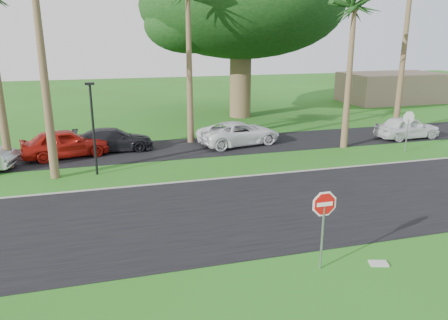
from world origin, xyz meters
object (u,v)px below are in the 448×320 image
object	(u,v)px
car_minivan	(239,133)
stop_sign_far	(408,123)
car_pickup	(407,128)
car_red	(65,143)
car_dark	(113,140)
stop_sign_near	(324,214)

from	to	relation	value
car_minivan	stop_sign_far	bearing A→B (deg)	-127.31
stop_sign_far	car_pickup	bearing A→B (deg)	-128.69
car_red	car_dark	xyz separation A→B (m)	(2.71, 0.74, -0.14)
stop_sign_near	car_red	bearing A→B (deg)	118.13
car_red	car_pickup	world-z (taller)	car_red
stop_sign_far	car_pickup	xyz separation A→B (m)	(2.40, 3.00, -1.02)
stop_sign_near	car_minivan	size ratio (longest dim) A/B	0.49
car_pickup	stop_sign_near	bearing A→B (deg)	133.02
car_red	stop_sign_far	bearing A→B (deg)	-114.38
stop_sign_far	car_pickup	world-z (taller)	stop_sign_far
stop_sign_far	car_minivan	distance (m)	10.22
car_red	car_dark	bearing A→B (deg)	-86.70
car_dark	car_red	bearing A→B (deg)	106.10
stop_sign_far	car_red	xyz separation A→B (m)	(-19.69, 4.32, -0.95)
car_dark	car_minivan	xyz separation A→B (m)	(7.85, -0.61, 0.06)
car_dark	stop_sign_near	bearing A→B (deg)	-160.36
car_minivan	car_pickup	xyz separation A→B (m)	(11.54, -1.46, 0.01)
car_red	car_minivan	xyz separation A→B (m)	(10.55, 0.14, -0.08)
stop_sign_near	car_pickup	size ratio (longest dim) A/B	0.59
stop_sign_far	car_pickup	size ratio (longest dim) A/B	0.59
stop_sign_far	stop_sign_near	bearing A→B (deg)	43.73
car_minivan	car_pickup	world-z (taller)	car_pickup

